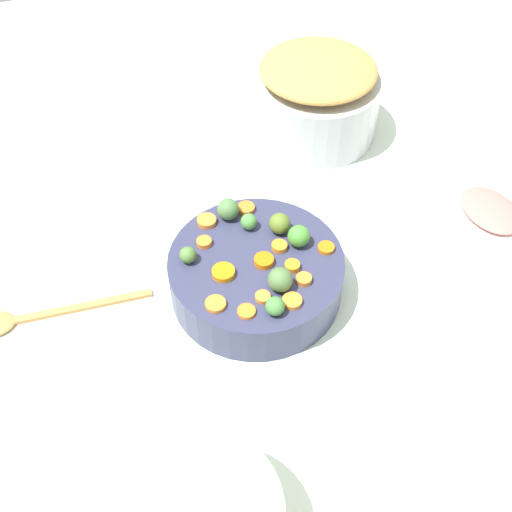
{
  "coord_description": "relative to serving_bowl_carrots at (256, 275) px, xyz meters",
  "views": [
    {
      "loc": [
        -0.68,
        0.22,
        0.91
      ],
      "look_at": [
        -0.01,
        0.01,
        0.11
      ],
      "focal_mm": 44.74,
      "sensor_mm": 36.0,
      "label": 1
    }
  ],
  "objects": [
    {
      "name": "brussels_sprout_3",
      "position": [
        -0.11,
        0.0,
        0.06
      ],
      "size": [
        0.03,
        0.03,
        0.03
      ],
      "primitive_type": "sphere",
      "color": "#467E3C",
      "rests_on": "serving_bowl_carrots"
    },
    {
      "name": "brussels_sprout_4",
      "position": [
        0.05,
        -0.06,
        0.06
      ],
      "size": [
        0.04,
        0.04,
        0.04
      ],
      "primitive_type": "sphere",
      "color": "#597028",
      "rests_on": "serving_bowl_carrots"
    },
    {
      "name": "carrot_slice_10",
      "position": [
        -0.07,
        -0.06,
        0.05
      ],
      "size": [
        0.03,
        0.03,
        0.01
      ],
      "primitive_type": "cylinder",
      "rotation": [
        0.0,
        0.0,
        1.79
      ],
      "color": "orange",
      "rests_on": "serving_bowl_carrots"
    },
    {
      "name": "carrot_slice_12",
      "position": [
        0.11,
        0.06,
        0.05
      ],
      "size": [
        0.04,
        0.04,
        0.01
      ],
      "primitive_type": "cylinder",
      "rotation": [
        0.0,
        0.0,
        1.27
      ],
      "color": "orange",
      "rests_on": "serving_bowl_carrots"
    },
    {
      "name": "wooden_spoon",
      "position": [
        0.06,
        0.39,
        -0.04
      ],
      "size": [
        0.06,
        0.31,
        0.01
      ],
      "color": "#B77D44",
      "rests_on": "tabletop"
    },
    {
      "name": "carrot_slice_3",
      "position": [
        -0.01,
        -0.01,
        0.05
      ],
      "size": [
        0.04,
        0.04,
        0.01
      ],
      "primitive_type": "cylinder",
      "rotation": [
        0.0,
        0.0,
        1.89
      ],
      "color": "orange",
      "rests_on": "serving_bowl_carrots"
    },
    {
      "name": "brussels_sprout_2",
      "position": [
        0.02,
        -0.08,
        0.06
      ],
      "size": [
        0.04,
        0.04,
        0.04
      ],
      "primitive_type": "sphere",
      "color": "#448832",
      "rests_on": "serving_bowl_carrots"
    },
    {
      "name": "brussels_sprout_5",
      "position": [
        0.03,
        0.11,
        0.05
      ],
      "size": [
        0.03,
        0.03,
        0.03
      ],
      "primitive_type": "sphere",
      "color": "#4B6F35",
      "rests_on": "serving_bowl_carrots"
    },
    {
      "name": "carrot_slice_11",
      "position": [
        -0.07,
        0.09,
        0.04
      ],
      "size": [
        0.04,
        0.04,
        0.01
      ],
      "primitive_type": "cylinder",
      "rotation": [
        0.0,
        0.0,
        4.58
      ],
      "color": "orange",
      "rests_on": "serving_bowl_carrots"
    },
    {
      "name": "serving_bowl_carrots",
      "position": [
        0.0,
        0.0,
        0.0
      ],
      "size": [
        0.3,
        0.3,
        0.08
      ],
      "primitive_type": "cylinder",
      "color": "#313451",
      "rests_on": "tabletop"
    },
    {
      "name": "carrot_slice_1",
      "position": [
        -0.01,
        -0.12,
        0.04
      ],
      "size": [
        0.03,
        0.03,
        0.01
      ],
      "primitive_type": "cylinder",
      "rotation": [
        0.0,
        0.0,
        4.88
      ],
      "color": "orange",
      "rests_on": "serving_bowl_carrots"
    },
    {
      "name": "tabletop",
      "position": [
        0.01,
        -0.01,
        -0.05
      ],
      "size": [
        2.4,
        2.4,
        0.02
      ],
      "primitive_type": "cube",
      "color": "silver",
      "rests_on": "ground"
    },
    {
      "name": "brussels_sprout_0",
      "position": [
        0.11,
        0.02,
        0.06
      ],
      "size": [
        0.04,
        0.04,
        0.04
      ],
      "primitive_type": "sphere",
      "color": "#4B7140",
      "rests_on": "serving_bowl_carrots"
    },
    {
      "name": "carrot_slice_8",
      "position": [
        0.06,
        0.07,
        0.05
      ],
      "size": [
        0.03,
        0.03,
        0.01
      ],
      "primitive_type": "cylinder",
      "rotation": [
        0.0,
        0.0,
        3.02
      ],
      "color": "orange",
      "rests_on": "serving_bowl_carrots"
    },
    {
      "name": "carrot_slice_7",
      "position": [
        -0.1,
        -0.03,
        0.04
      ],
      "size": [
        0.04,
        0.04,
        0.01
      ],
      "primitive_type": "cylinder",
      "rotation": [
        0.0,
        0.0,
        4.41
      ],
      "color": "orange",
      "rests_on": "serving_bowl_carrots"
    },
    {
      "name": "carrot_slice_4",
      "position": [
        0.12,
        -0.02,
        0.05
      ],
      "size": [
        0.04,
        0.04,
        0.01
      ],
      "primitive_type": "cylinder",
      "rotation": [
        0.0,
        0.0,
        1.05
      ],
      "color": "orange",
      "rests_on": "serving_bowl_carrots"
    },
    {
      "name": "carrot_slice_6",
      "position": [
        -0.01,
        0.06,
        0.05
      ],
      "size": [
        0.05,
        0.05,
        0.01
      ],
      "primitive_type": "cylinder",
      "rotation": [
        0.0,
        0.0,
        1.02
      ],
      "color": "orange",
      "rests_on": "serving_bowl_carrots"
    },
    {
      "name": "carrot_slice_2",
      "position": [
        -0.08,
        0.01,
        0.04
      ],
      "size": [
        0.03,
        0.03,
        0.01
      ],
      "primitive_type": "cylinder",
      "rotation": [
        0.0,
        0.0,
        6.06
      ],
      "color": "orange",
      "rests_on": "serving_bowl_carrots"
    },
    {
      "name": "metal_pot",
      "position": [
        0.39,
        -0.26,
        0.03
      ],
      "size": [
        0.27,
        0.27,
        0.13
      ],
      "primitive_type": "cylinder",
      "color": "#B2B5BE",
      "rests_on": "tabletop"
    },
    {
      "name": "brussels_sprout_1",
      "position": [
        0.08,
        -0.02,
        0.06
      ],
      "size": [
        0.03,
        0.03,
        0.03
      ],
      "primitive_type": "sphere",
      "color": "#4A883F",
      "rests_on": "serving_bowl_carrots"
    },
    {
      "name": "brussels_sprout_6",
      "position": [
        -0.07,
        -0.02,
        0.06
      ],
      "size": [
        0.04,
        0.04,
        0.04
      ],
      "primitive_type": "sphere",
      "color": "#4C6C3C",
      "rests_on": "serving_bowl_carrots"
    },
    {
      "name": "carrot_slice_9",
      "position": [
        0.01,
        -0.05,
        0.05
      ],
      "size": [
        0.03,
        0.03,
        0.01
      ],
      "primitive_type": "cylinder",
      "rotation": [
        0.0,
        0.0,
        1.44
      ],
      "color": "orange",
      "rests_on": "serving_bowl_carrots"
    },
    {
      "name": "stuffing_mound",
      "position": [
        0.39,
        -0.26,
        0.12
      ],
      "size": [
        0.24,
        0.24,
        0.05
      ],
      "primitive_type": "ellipsoid",
      "color": "tan",
      "rests_on": "metal_pot"
    },
    {
      "name": "carrot_slice_5",
      "position": [
        -0.04,
        -0.05,
        0.05
      ],
      "size": [
        0.03,
        0.03,
        0.01
      ],
      "primitive_type": "cylinder",
      "rotation": [
        0.0,
        0.0,
        1.36
      ],
      "color": "orange",
      "rests_on": "serving_bowl_carrots"
    },
    {
      "name": "ham_plate",
      "position": [
        0.03,
        -0.46,
        -0.03
      ],
      "size": [
        0.27,
        0.27,
        0.01
      ],
      "primitive_type": "cylinder",
      "color": "white",
      "rests_on": "tabletop"
    },
    {
      "name": "ham_slice_main",
      "position": [
        0.03,
        -0.49,
        -0.02
      ],
      "size": [
        0.14,
        0.11,
        0.02
      ],
      "primitive_type": "ellipsoid",
      "rotation": [
        0.0,
        0.0,
        0.08
      ],
      "color": "#C37269",
      "rests_on": "ham_plate"
    },
    {
      "name": "carrot_slice_0",
      "position": [
        -0.1,
        0.05,
        0.04
      ],
      "size": [
        0.04,
        0.04,
        0.01
      ],
      "primitive_type": "cylinder",
      "rotation": [
        0.0,
        0.0,
        5.52
      ],
      "color": "orange",
      "rests_on": "serving_bowl_carrots"
    }
  ]
}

